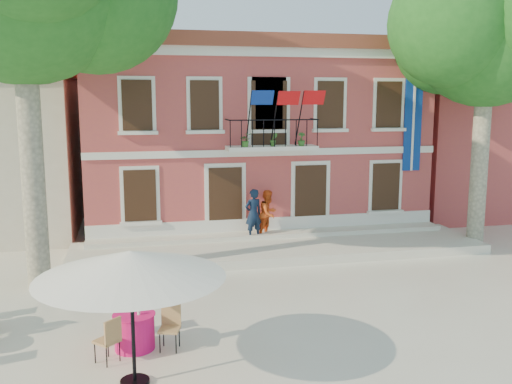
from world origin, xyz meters
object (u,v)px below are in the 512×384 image
object	(u,v)px
cafe_table_1	(134,329)
patio_umbrella	(131,265)
pedestrian_navy	(253,214)
pedestrian_orange	(268,213)
plane_tree_east	(488,34)

from	to	relation	value
cafe_table_1	patio_umbrella	bearing A→B (deg)	-90.72
patio_umbrella	pedestrian_navy	xyz separation A→B (m)	(4.25, 9.18, -1.10)
patio_umbrella	pedestrian_orange	distance (m)	10.58
plane_tree_east	cafe_table_1	bearing A→B (deg)	-153.03
cafe_table_1	pedestrian_navy	bearing A→B (deg)	61.07
plane_tree_east	pedestrian_navy	distance (m)	10.11
patio_umbrella	pedestrian_orange	size ratio (longest dim) A/B	2.02
patio_umbrella	pedestrian_navy	size ratio (longest dim) A/B	1.93
plane_tree_east	cafe_table_1	distance (m)	15.23
pedestrian_navy	cafe_table_1	distance (m)	8.77
patio_umbrella	pedestrian_navy	distance (m)	10.18
patio_umbrella	cafe_table_1	size ratio (longest dim) A/B	1.89
patio_umbrella	pedestrian_navy	bearing A→B (deg)	65.18
pedestrian_orange	plane_tree_east	bearing A→B (deg)	-54.75
pedestrian_orange	cafe_table_1	bearing A→B (deg)	-163.50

